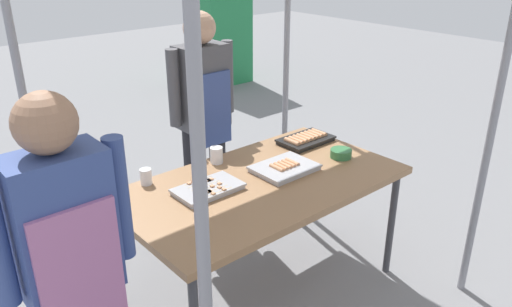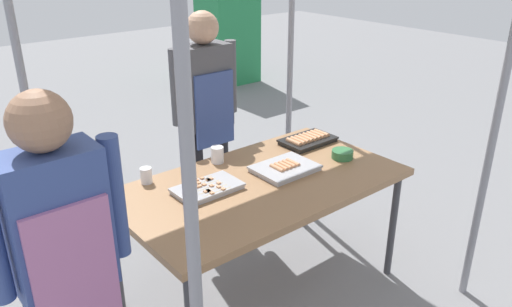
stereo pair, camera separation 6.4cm
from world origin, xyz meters
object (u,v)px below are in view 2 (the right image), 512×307
object	(u,v)px
tray_grilled_sausages	(285,168)
vendor_woman	(206,107)
stall_table	(262,189)
condiment_bowl	(342,154)
neighbor_stall_left	(228,15)
tray_pork_links	(308,140)
drink_cup_near_edge	(217,155)
drink_cup_by_wok	(146,175)
tray_meat_skewers	(207,188)
customer_nearby	(64,258)

from	to	relation	value
tray_grilled_sausages	vendor_woman	bearing A→B (deg)	89.12
tray_grilled_sausages	stall_table	bearing A→B (deg)	-176.13
condiment_bowl	neighbor_stall_left	bearing A→B (deg)	62.22
stall_table	tray_pork_links	bearing A→B (deg)	21.66
tray_grilled_sausages	drink_cup_near_edge	xyz separation A→B (m)	(-0.23, 0.35, 0.03)
tray_grilled_sausages	vendor_woman	xyz separation A→B (m)	(0.01, 0.82, 0.16)
drink_cup_near_edge	neighbor_stall_left	size ratio (longest dim) A/B	0.05
neighbor_stall_left	tray_grilled_sausages	bearing A→B (deg)	-122.51
drink_cup_near_edge	vendor_woman	world-z (taller)	vendor_woman
drink_cup_by_wok	neighbor_stall_left	xyz separation A→B (m)	(3.27, 3.66, 0.18)
tray_grilled_sausages	tray_pork_links	distance (m)	0.47
condiment_bowl	drink_cup_near_edge	xyz separation A→B (m)	(-0.63, 0.44, 0.02)
tray_meat_skewers	drink_cup_near_edge	size ratio (longest dim) A/B	3.59
customer_nearby	tray_pork_links	bearing A→B (deg)	16.28
condiment_bowl	drink_cup_by_wok	xyz separation A→B (m)	(-1.10, 0.46, 0.02)
tray_pork_links	drink_cup_by_wok	distance (m)	1.12
drink_cup_near_edge	vendor_woman	distance (m)	0.55
tray_grilled_sausages	tray_meat_skewers	xyz separation A→B (m)	(-0.49, 0.08, -0.00)
tray_pork_links	neighbor_stall_left	world-z (taller)	neighbor_stall_left
tray_meat_skewers	vendor_woman	bearing A→B (deg)	55.85
condiment_bowl	drink_cup_by_wok	distance (m)	1.19
condiment_bowl	tray_pork_links	bearing A→B (deg)	87.91
stall_table	tray_pork_links	xyz separation A→B (m)	(0.60, 0.24, 0.08)
customer_nearby	drink_cup_by_wok	bearing A→B (deg)	44.56
tray_grilled_sausages	condiment_bowl	distance (m)	0.41
tray_meat_skewers	vendor_woman	xyz separation A→B (m)	(0.51, 0.75, 0.16)
tray_meat_skewers	drink_cup_by_wok	distance (m)	0.36
tray_grilled_sausages	drink_cup_by_wok	size ratio (longest dim) A/B	3.95
stall_table	tray_meat_skewers	bearing A→B (deg)	163.64
condiment_bowl	customer_nearby	size ratio (longest dim) A/B	0.09
condiment_bowl	neighbor_stall_left	distance (m)	4.66
vendor_woman	condiment_bowl	bearing A→B (deg)	113.07
stall_table	drink_cup_near_edge	world-z (taller)	drink_cup_near_edge
condiment_bowl	vendor_woman	world-z (taller)	vendor_woman
condiment_bowl	tray_grilled_sausages	bearing A→B (deg)	167.75
stall_table	drink_cup_by_wok	distance (m)	0.65
tray_pork_links	drink_cup_near_edge	xyz separation A→B (m)	(-0.64, 0.12, 0.03)
stall_table	tray_grilled_sausages	xyz separation A→B (m)	(0.19, 0.01, 0.07)
drink_cup_near_edge	drink_cup_by_wok	xyz separation A→B (m)	(-0.46, 0.03, -0.01)
tray_grilled_sausages	condiment_bowl	bearing A→B (deg)	-12.25
stall_table	neighbor_stall_left	size ratio (longest dim) A/B	0.83
tray_grilled_sausages	tray_meat_skewers	size ratio (longest dim) A/B	0.99
customer_nearby	neighbor_stall_left	size ratio (longest dim) A/B	0.81
tray_meat_skewers	tray_grilled_sausages	bearing A→B (deg)	-8.88
tray_meat_skewers	tray_pork_links	size ratio (longest dim) A/B	1.01
tray_pork_links	vendor_woman	bearing A→B (deg)	123.71
tray_pork_links	condiment_bowl	bearing A→B (deg)	-92.09
drink_cup_by_wok	stall_table	bearing A→B (deg)	-37.25
tray_pork_links	customer_nearby	bearing A→B (deg)	-163.72
vendor_woman	tray_pork_links	bearing A→B (deg)	123.71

